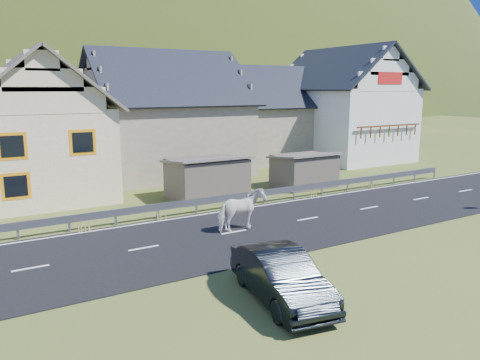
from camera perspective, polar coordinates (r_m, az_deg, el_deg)
ground at (r=22.23m, az=8.26°, el=-4.80°), size 160.00×160.00×0.00m
road at (r=22.22m, az=8.26°, el=-4.75°), size 60.00×7.00×0.04m
lane_markings at (r=22.21m, az=8.26°, el=-4.69°), size 60.00×6.60×0.01m
guardrail at (r=24.96m, az=2.98°, el=-1.60°), size 28.10×0.09×0.75m
shed_left at (r=26.25m, az=-4.07°, el=0.22°), size 4.30×3.30×2.40m
shed_right at (r=29.32m, az=7.80°, el=1.10°), size 3.80×2.90×2.20m
house_cream at (r=28.82m, az=-23.81°, el=6.81°), size 7.80×9.80×8.30m
house_stone_a at (r=33.98m, az=-9.16°, el=8.59°), size 10.80×9.80×8.90m
house_stone_b at (r=40.46m, az=3.19°, el=8.54°), size 9.80×8.80×8.10m
house_white at (r=41.82m, az=12.48°, el=9.51°), size 8.80×10.80×9.70m
mountain at (r=199.13m, az=-25.15°, el=2.56°), size 440.00×280.00×260.00m
horse at (r=19.98m, az=0.17°, el=-3.70°), size 1.19×2.22×1.80m
car at (r=13.81m, az=5.02°, el=-11.60°), size 2.25×4.61×1.46m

